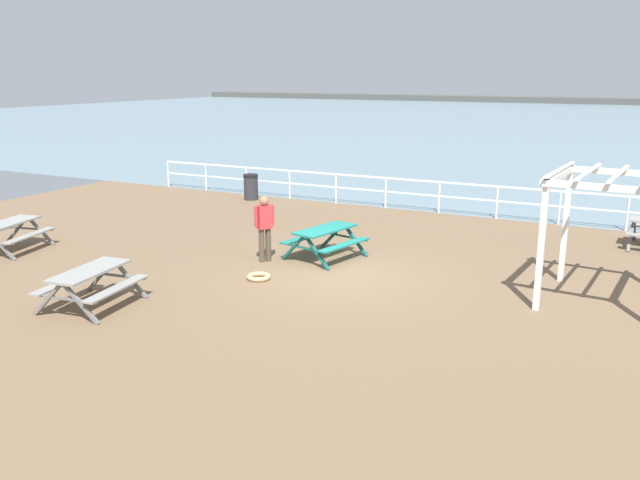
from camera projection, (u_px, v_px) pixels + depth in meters
name	position (u px, v px, depth m)	size (l,w,h in m)	color
ground_plane	(342.00, 279.00, 15.20)	(30.00, 24.00, 0.20)	brown
sea_band	(579.00, 123.00, 60.78)	(142.00, 90.00, 0.01)	gray
distant_shoreline	(609.00, 104.00, 97.95)	(142.00, 6.00, 1.80)	#4C4C47
seaward_railing	(439.00, 191.00, 21.69)	(23.07, 0.07, 1.08)	white
picnic_table_near_right	(90.00, 279.00, 13.01)	(1.73, 1.97, 0.80)	gray
picnic_table_mid_centre	(325.00, 236.00, 16.43)	(1.87, 2.09, 0.80)	#1E7A70
picnic_table_far_left	(9.00, 229.00, 17.12)	(1.86, 2.09, 0.80)	gray
visitor	(265.00, 225.00, 16.03)	(0.37, 0.46, 1.66)	#4C4233
lattice_pergola	(615.00, 208.00, 12.81)	(2.64, 2.75, 2.70)	white
litter_bin	(251.00, 187.00, 24.06)	(0.55, 0.55, 0.95)	#2D2D33
rope_coil	(259.00, 277.00, 14.86)	(0.55, 0.55, 0.11)	tan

